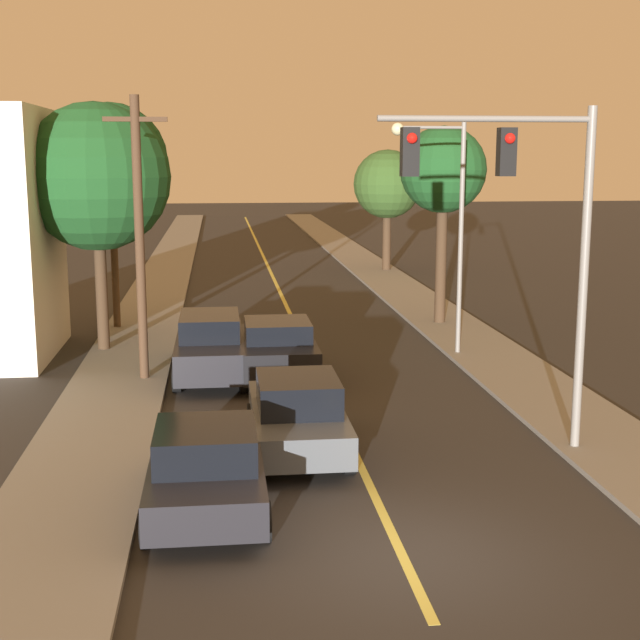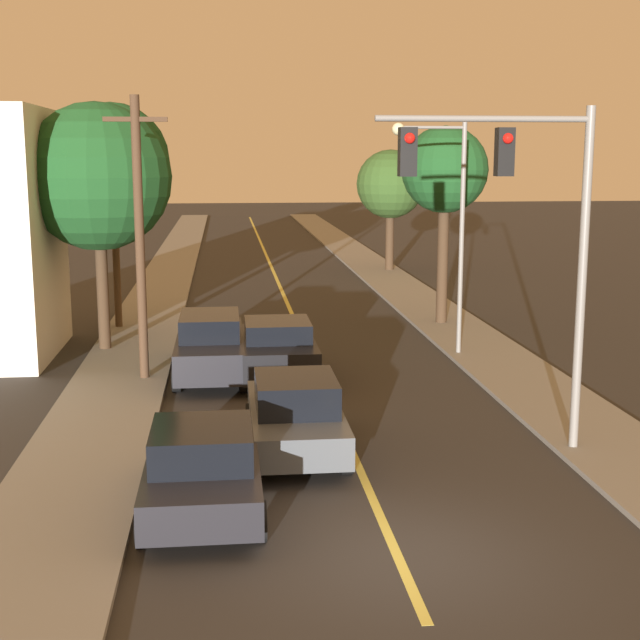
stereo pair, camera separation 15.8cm
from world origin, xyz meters
The scene contains 15 objects.
ground_plane centered at (0.00, 0.00, 0.00)m, with size 200.00×200.00×0.00m, color #2D2B28.
road_surface centered at (0.00, 36.00, 0.01)m, with size 8.08×80.00×0.01m.
sidewalk_left centered at (-5.29, 36.00, 0.06)m, with size 2.50×80.00×0.12m.
sidewalk_right centered at (5.29, 36.00, 0.06)m, with size 2.50×80.00×0.12m.
car_near_lane_front centered at (-1.13, 4.86, 0.80)m, with size 1.92×4.30×1.60m.
car_near_lane_second centered at (-1.13, 10.88, 0.83)m, with size 2.05×4.17×1.62m.
car_outer_lane_front centered at (-2.91, 2.02, 0.77)m, with size 1.99×4.12×1.53m.
car_outer_lane_second centered at (-2.91, 11.41, 0.87)m, with size 1.90×5.12×1.74m.
traffic_signal_mast centered at (3.16, 4.34, 4.85)m, with size 4.21×0.42×6.69m.
streetlamp_right centered at (3.85, 13.09, 4.48)m, with size 2.17×0.36×6.70m.
utility_pole_left centered at (-4.64, 11.02, 3.91)m, with size 1.60×0.24×7.26m.
tree_left_near centered at (-6.14, 14.78, 5.25)m, with size 4.34×4.34×7.32m.
tree_left_far centered at (-6.12, 18.30, 5.71)m, with size 3.77×3.77×7.49m.
tree_right_near centered at (5.04, 17.89, 5.34)m, with size 2.95×2.95×6.76m.
tree_right_far centered at (5.91, 32.49, 4.42)m, with size 3.44×3.44×6.05m.
Camera 2 is at (-2.48, -12.19, 5.90)m, focal length 50.00 mm.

